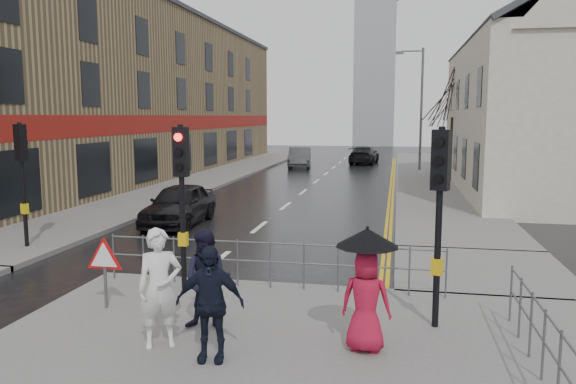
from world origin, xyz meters
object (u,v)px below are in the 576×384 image
at_px(pedestrian_b, 208,280).
at_px(car_parked, 179,204).
at_px(pedestrian_d, 210,303).
at_px(pedestrian_a, 160,288).
at_px(pedestrian_with_umbrella, 366,282).
at_px(car_mid, 300,157).

height_order(pedestrian_b, car_parked, pedestrian_b).
height_order(pedestrian_d, car_parked, pedestrian_d).
relative_size(pedestrian_a, pedestrian_b, 1.11).
xyz_separation_m(pedestrian_b, car_parked, (-4.24, 9.28, -0.28)).
relative_size(pedestrian_b, pedestrian_with_umbrella, 0.89).
bearing_deg(pedestrian_b, car_mid, 95.36).
bearing_deg(car_mid, pedestrian_with_umbrella, -85.87).
distance_m(pedestrian_b, pedestrian_d, 1.22).
distance_m(pedestrian_b, pedestrian_with_umbrella, 2.69).
distance_m(pedestrian_with_umbrella, pedestrian_d, 2.36).
xyz_separation_m(pedestrian_b, pedestrian_d, (0.43, -1.15, 0.01)).
height_order(pedestrian_a, pedestrian_with_umbrella, pedestrian_with_umbrella).
distance_m(pedestrian_with_umbrella, car_parked, 11.87).
relative_size(pedestrian_b, car_mid, 0.38).
relative_size(car_parked, car_mid, 0.94).
height_order(pedestrian_with_umbrella, pedestrian_d, pedestrian_with_umbrella).
bearing_deg(pedestrian_a, pedestrian_d, -46.16).
bearing_deg(pedestrian_with_umbrella, pedestrian_d, -160.83).
bearing_deg(car_parked, pedestrian_d, -67.10).
bearing_deg(car_parked, car_mid, 87.85).
distance_m(pedestrian_a, car_mid, 32.51).
xyz_separation_m(car_parked, car_mid, (0.35, 22.23, 0.02)).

